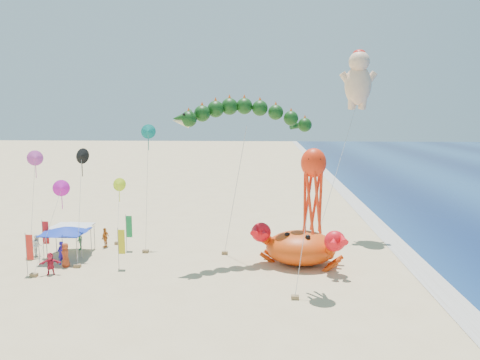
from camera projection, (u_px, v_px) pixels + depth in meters
name	position (u px, v px, depth m)	size (l,w,h in m)	color
ground	(264.00, 266.00, 36.56)	(320.00, 320.00, 0.00)	#D1B784
foam_strip	(420.00, 269.00, 35.91)	(320.00, 320.00, 0.00)	silver
crab_inflatable	(301.00, 247.00, 36.78)	(7.48, 6.33, 3.28)	#D9410B
dragon_kite	(245.00, 119.00, 37.12)	(11.43, 6.01, 12.65)	#0F3810
cherub_kite	(358.00, 78.00, 44.15)	(5.98, 7.45, 17.75)	#FFC79B
octopus_kite	(313.00, 184.00, 30.71)	(2.26, 2.70, 9.60)	#FF2E0D
canopy_blue	(65.00, 230.00, 38.05)	(3.61, 3.61, 2.71)	gray
canopy_white	(70.00, 225.00, 39.74)	(3.50, 3.50, 2.71)	gray
feather_flags	(82.00, 238.00, 37.25)	(7.63, 6.61, 3.20)	gray
beachgoers	(66.00, 248.00, 38.17)	(5.73, 8.20, 1.90)	#AF3D1C
small_kites	(91.00, 173.00, 39.90)	(10.30, 11.94, 10.91)	black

